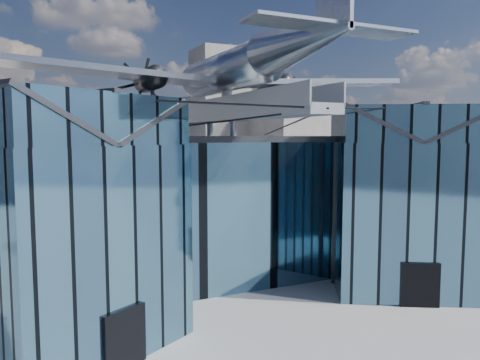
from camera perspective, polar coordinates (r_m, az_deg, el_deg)
name	(u,v)px	position (r m, az deg, el deg)	size (l,w,h in m)	color
ground_plane	(254,304)	(28.61, 1.76, -14.86)	(120.00, 120.00, 0.00)	gray
museum	(217,199)	(32.43, -2.87, -2.35)	(32.88, 24.50, 17.60)	teal
bg_towers	(116,135)	(75.65, -14.83, 5.29)	(77.00, 24.50, 26.00)	gray
tree_side_e	(431,196)	(53.66, 22.22, -1.79)	(3.57, 3.57, 5.27)	black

